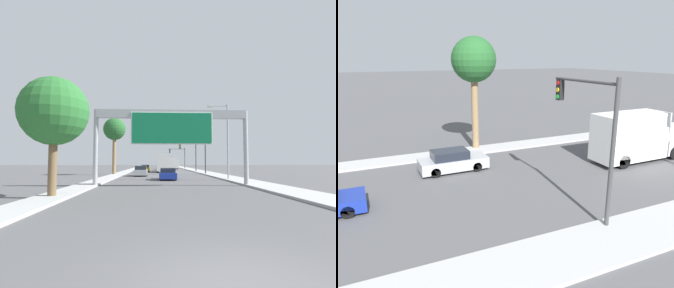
% 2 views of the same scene
% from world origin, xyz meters
% --- Properties ---
extents(sidewalk_right, '(3.00, 120.00, 0.15)m').
position_xyz_m(sidewalk_right, '(7.75, 60.00, 0.07)').
color(sidewalk_right, '#AAAAAA').
rests_on(sidewalk_right, ground).
extents(median_strip_left, '(2.00, 120.00, 0.15)m').
position_xyz_m(median_strip_left, '(-7.25, 60.00, 0.07)').
color(median_strip_left, '#AAAAAA').
rests_on(median_strip_left, ground).
extents(sign_gantry, '(13.29, 0.73, 6.51)m').
position_xyz_m(sign_gantry, '(0.00, 17.88, 5.21)').
color(sign_gantry, '#9EA0A5').
rests_on(sign_gantry, ground).
extents(car_mid_right, '(1.79, 4.51, 1.46)m').
position_xyz_m(car_mid_right, '(-3.50, 33.84, 0.69)').
color(car_mid_right, '#A5A8AD').
rests_on(car_mid_right, ground).
extents(car_near_center, '(1.86, 4.44, 1.54)m').
position_xyz_m(car_near_center, '(0.00, 54.41, 0.72)').
color(car_near_center, navy).
rests_on(car_near_center, ground).
extents(car_far_left, '(1.88, 4.57, 1.35)m').
position_xyz_m(car_far_left, '(0.00, 25.96, 0.65)').
color(car_far_left, navy).
rests_on(car_far_left, ground).
extents(car_mid_left, '(1.80, 4.45, 1.41)m').
position_xyz_m(car_mid_left, '(-3.50, 50.91, 0.67)').
color(car_mid_left, gold).
rests_on(car_mid_left, ground).
extents(truck_box_primary, '(2.31, 7.44, 3.60)m').
position_xyz_m(truck_box_primary, '(0.00, 46.62, 1.81)').
color(truck_box_primary, white).
rests_on(truck_box_primary, ground).
extents(truck_box_secondary, '(2.46, 7.47, 3.26)m').
position_xyz_m(truck_box_secondary, '(3.50, 67.86, 1.66)').
color(truck_box_secondary, red).
rests_on(truck_box_secondary, ground).
extents(traffic_light_near_intersection, '(4.55, 0.32, 6.69)m').
position_xyz_m(traffic_light_near_intersection, '(5.37, 38.00, 4.50)').
color(traffic_light_near_intersection, '#3D3D3F').
rests_on(traffic_light_near_intersection, ground).
extents(traffic_light_mid_block, '(3.61, 0.32, 6.06)m').
position_xyz_m(traffic_light_mid_block, '(5.63, 48.00, 4.04)').
color(traffic_light_mid_block, '#3D3D3F').
rests_on(traffic_light_mid_block, ground).
extents(traffic_light_far_intersection, '(4.64, 0.32, 5.85)m').
position_xyz_m(traffic_light_far_intersection, '(5.23, 68.00, 3.98)').
color(traffic_light_far_intersection, '#3D3D3F').
rests_on(traffic_light_far_intersection, ground).
extents(palm_tree_foreground, '(3.98, 3.98, 7.00)m').
position_xyz_m(palm_tree_foreground, '(-7.30, 11.01, 4.97)').
color(palm_tree_foreground, brown).
rests_on(palm_tree_foreground, ground).
extents(palm_tree_background, '(3.52, 3.52, 8.97)m').
position_xyz_m(palm_tree_background, '(-7.87, 37.07, 7.04)').
color(palm_tree_background, '#8C704C').
rests_on(palm_tree_background, ground).
extents(street_lamp_right, '(2.39, 0.28, 8.63)m').
position_xyz_m(street_lamp_right, '(6.57, 25.02, 5.07)').
color(street_lamp_right, '#9EA0A5').
rests_on(street_lamp_right, ground).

